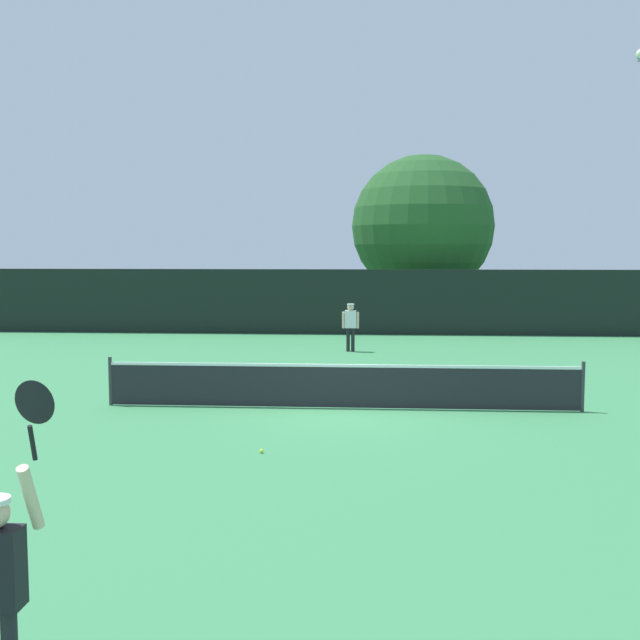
{
  "coord_description": "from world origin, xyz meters",
  "views": [
    {
      "loc": [
        0.63,
        -16.3,
        3.42
      ],
      "look_at": [
        -0.63,
        2.35,
        1.69
      ],
      "focal_mm": 43.12,
      "sensor_mm": 36.0,
      "label": 1
    }
  ],
  "objects_px": {
    "tennis_ball": "(261,451)",
    "parked_car_near": "(179,305)",
    "player_receiving": "(351,322)",
    "parked_car_mid": "(478,301)",
    "large_tree": "(423,226)"
  },
  "relations": [
    {
      "from": "player_receiving",
      "to": "parked_car_mid",
      "type": "distance_m",
      "value": 15.04
    },
    {
      "from": "tennis_ball",
      "to": "large_tree",
      "type": "bearing_deg",
      "value": 79.59
    },
    {
      "from": "player_receiving",
      "to": "parked_car_near",
      "type": "bearing_deg",
      "value": -51.16
    },
    {
      "from": "large_tree",
      "to": "parked_car_mid",
      "type": "distance_m",
      "value": 6.49
    },
    {
      "from": "large_tree",
      "to": "parked_car_mid",
      "type": "relative_size",
      "value": 1.74
    },
    {
      "from": "parked_car_near",
      "to": "parked_car_mid",
      "type": "height_order",
      "value": "same"
    },
    {
      "from": "tennis_ball",
      "to": "parked_car_near",
      "type": "height_order",
      "value": "parked_car_near"
    },
    {
      "from": "large_tree",
      "to": "tennis_ball",
      "type": "bearing_deg",
      "value": -100.41
    },
    {
      "from": "parked_car_mid",
      "to": "tennis_ball",
      "type": "bearing_deg",
      "value": -112.0
    },
    {
      "from": "large_tree",
      "to": "parked_car_near",
      "type": "height_order",
      "value": "large_tree"
    },
    {
      "from": "tennis_ball",
      "to": "parked_car_near",
      "type": "bearing_deg",
      "value": 107.34
    },
    {
      "from": "player_receiving",
      "to": "parked_car_near",
      "type": "distance_m",
      "value": 13.53
    },
    {
      "from": "player_receiving",
      "to": "parked_car_mid",
      "type": "bearing_deg",
      "value": -113.83
    },
    {
      "from": "tennis_ball",
      "to": "parked_car_mid",
      "type": "bearing_deg",
      "value": 74.9
    },
    {
      "from": "player_receiving",
      "to": "large_tree",
      "type": "xyz_separation_m",
      "value": [
        2.97,
        9.39,
        3.46
      ]
    }
  ]
}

